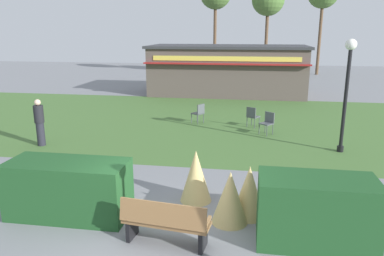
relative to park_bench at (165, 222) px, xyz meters
name	(u,v)px	position (x,y,z in m)	size (l,w,h in m)	color
ground_plane	(157,238)	(-0.23, 0.23, -0.48)	(80.00, 80.00, 0.00)	slate
lawn_patch	(211,121)	(-0.23, 10.23, -0.48)	(36.00, 12.00, 0.01)	#446B33
park_bench	(165,222)	(0.00, 0.00, 0.00)	(1.75, 0.73, 0.95)	olive
hedge_left	(69,189)	(-2.38, 0.84, 0.15)	(2.64, 1.10, 1.27)	#1E4C23
hedge_right	(316,211)	(2.84, 0.54, 0.19)	(2.21, 1.10, 1.34)	#1E4C23
ornamental_grass_behind_left	(230,197)	(1.17, 1.09, 0.10)	(0.79, 0.79, 1.16)	tan
ornamental_grass_behind_right	(249,191)	(1.57, 1.43, 0.11)	(0.75, 0.75, 1.18)	tan
ornamental_grass_behind_center	(196,176)	(0.29, 2.03, 0.16)	(0.76, 0.76, 1.28)	tan
lamppost_mid	(347,82)	(4.62, 6.57, 1.92)	(0.36, 0.36, 3.78)	black
trash_bin	(26,195)	(-3.45, 0.86, -0.07)	(0.52, 0.52, 0.82)	#2D4233
food_kiosk	(227,70)	(-0.06, 18.08, 1.09)	(10.00, 4.71, 3.11)	#594C47
cafe_chair_west	(199,112)	(-0.73, 9.76, 0.05)	(0.61, 0.61, 0.89)	#4C5156
cafe_chair_east	(252,115)	(1.61, 9.46, 0.05)	(0.60, 0.60, 0.89)	#4C5156
cafe_chair_center	(268,121)	(2.22, 8.44, 0.05)	(0.62, 0.62, 0.89)	#4C5156
person_strolling	(40,122)	(-5.89, 5.62, 0.38)	(0.34, 0.34, 1.69)	#23232D
parked_car_west_slot	(201,73)	(-2.64, 24.35, 0.16)	(4.27, 2.19, 1.20)	maroon
tree_left_bg	(268,0)	(2.64, 27.97, 6.07)	(2.80, 2.80, 8.03)	brown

